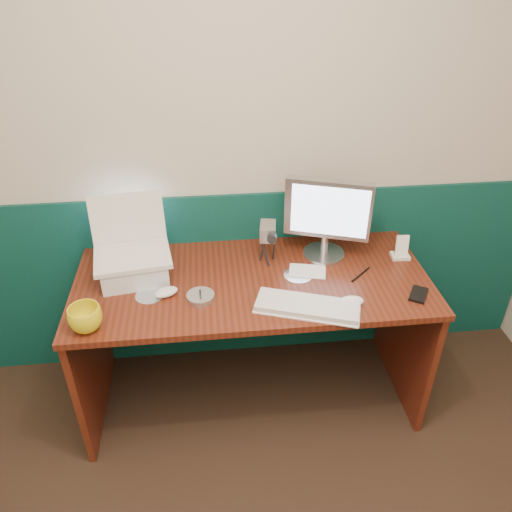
{
  "coord_description": "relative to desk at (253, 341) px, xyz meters",
  "views": [
    {
      "loc": [
        -0.02,
        -0.45,
        2.06
      ],
      "look_at": [
        0.16,
        1.23,
        0.97
      ],
      "focal_mm": 35.0,
      "sensor_mm": 36.0,
      "label": 1
    }
  ],
  "objects": [
    {
      "name": "back_wall",
      "position": [
        -0.16,
        0.37,
        0.88
      ],
      "size": [
        3.5,
        0.04,
        2.5
      ],
      "primitive_type": "cube",
      "color": "#BCB19F",
      "rests_on": "ground"
    },
    {
      "name": "wainscot",
      "position": [
        -0.16,
        0.36,
        0.12
      ],
      "size": [
        3.48,
        0.02,
        1.0
      ],
      "primitive_type": "cube",
      "color": "#08352C",
      "rests_on": "ground"
    },
    {
      "name": "desk",
      "position": [
        0.0,
        0.0,
        0.0
      ],
      "size": [
        1.6,
        0.7,
        0.75
      ],
      "primitive_type": "cube",
      "color": "#3E190B",
      "rests_on": "ground"
    },
    {
      "name": "laptop_riser",
      "position": [
        -0.53,
        0.08,
        0.42
      ],
      "size": [
        0.32,
        0.28,
        0.1
      ],
      "primitive_type": "cube",
      "rotation": [
        0.0,
        0.0,
        0.15
      ],
      "color": "silver",
      "rests_on": "desk"
    },
    {
      "name": "laptop",
      "position": [
        -0.53,
        0.08,
        0.61
      ],
      "size": [
        0.36,
        0.3,
        0.28
      ],
      "primitive_type": null,
      "rotation": [
        0.0,
        0.0,
        0.15
      ],
      "color": "silver",
      "rests_on": "laptop_riser"
    },
    {
      "name": "monitor",
      "position": [
        0.36,
        0.16,
        0.57
      ],
      "size": [
        0.41,
        0.24,
        0.4
      ],
      "primitive_type": null,
      "rotation": [
        0.0,
        0.0,
        -0.33
      ],
      "color": "#A6A6AA",
      "rests_on": "desk"
    },
    {
      "name": "keyboard",
      "position": [
        0.2,
        -0.24,
        0.39
      ],
      "size": [
        0.45,
        0.27,
        0.02
      ],
      "primitive_type": "cube",
      "rotation": [
        0.0,
        0.0,
        -0.33
      ],
      "color": "silver",
      "rests_on": "desk"
    },
    {
      "name": "mouse_right",
      "position": [
        0.39,
        -0.23,
        0.39
      ],
      "size": [
        0.11,
        0.07,
        0.04
      ],
      "primitive_type": "ellipsoid",
      "rotation": [
        0.0,
        0.0,
        0.04
      ],
      "color": "white",
      "rests_on": "desk"
    },
    {
      "name": "mouse_left",
      "position": [
        -0.38,
        -0.08,
        0.39
      ],
      "size": [
        0.12,
        0.1,
        0.04
      ],
      "primitive_type": "ellipsoid",
      "rotation": [
        0.0,
        0.0,
        0.42
      ],
      "color": "silver",
      "rests_on": "desk"
    },
    {
      "name": "mug",
      "position": [
        -0.68,
        -0.27,
        0.43
      ],
      "size": [
        0.17,
        0.17,
        0.1
      ],
      "primitive_type": "imported",
      "rotation": [
        0.0,
        0.0,
        0.38
      ],
      "color": "gold",
      "rests_on": "desk"
    },
    {
      "name": "camcorder",
      "position": [
        0.09,
        0.13,
        0.48
      ],
      "size": [
        0.12,
        0.15,
        0.21
      ],
      "primitive_type": null,
      "rotation": [
        0.0,
        0.0,
        -0.16
      ],
      "color": "#A7A7AB",
      "rests_on": "desk"
    },
    {
      "name": "cd_spindle",
      "position": [
        -0.23,
        -0.12,
        0.39
      ],
      "size": [
        0.12,
        0.12,
        0.02
      ],
      "primitive_type": "cylinder",
      "color": "#ADB4BD",
      "rests_on": "desk"
    },
    {
      "name": "cd_loose_a",
      "position": [
        -0.45,
        -0.08,
        0.38
      ],
      "size": [
        0.12,
        0.12,
        0.0
      ],
      "primitive_type": "cylinder",
      "color": "#B3BCC3",
      "rests_on": "desk"
    },
    {
      "name": "cd_loose_b",
      "position": [
        0.21,
        0.01,
        0.38
      ],
      "size": [
        0.13,
        0.13,
        0.0
      ],
      "primitive_type": "cylinder",
      "color": "silver",
      "rests_on": "desk"
    },
    {
      "name": "pen",
      "position": [
        0.49,
        -0.02,
        0.38
      ],
      "size": [
        0.11,
        0.1,
        0.01
      ],
      "primitive_type": "cylinder",
      "rotation": [
        0.0,
        1.57,
        0.74
      ],
      "color": "black",
      "rests_on": "desk"
    },
    {
      "name": "papers",
      "position": [
        0.26,
        0.03,
        0.38
      ],
      "size": [
        0.19,
        0.15,
        0.0
      ],
      "primitive_type": "cube",
      "rotation": [
        0.0,
        0.0,
        -0.23
      ],
      "color": "silver",
      "rests_on": "desk"
    },
    {
      "name": "dock",
      "position": [
        0.73,
        0.1,
        0.38
      ],
      "size": [
        0.09,
        0.07,
        0.02
      ],
      "primitive_type": "cube",
      "rotation": [
        0.0,
        0.0,
        -0.07
      ],
      "color": "silver",
      "rests_on": "desk"
    },
    {
      "name": "music_player",
      "position": [
        0.73,
        0.1,
        0.44
      ],
      "size": [
        0.06,
        0.03,
        0.1
      ],
      "primitive_type": "cube",
      "rotation": [
        -0.17,
        0.0,
        -0.07
      ],
      "color": "white",
      "rests_on": "dock"
    },
    {
      "name": "pda",
      "position": [
        0.7,
        -0.2,
        0.38
      ],
      "size": [
        0.11,
        0.13,
        0.01
      ],
      "primitive_type": "cube",
      "rotation": [
        0.0,
        0.0,
        -0.56
      ],
      "color": "black",
      "rests_on": "desk"
    }
  ]
}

